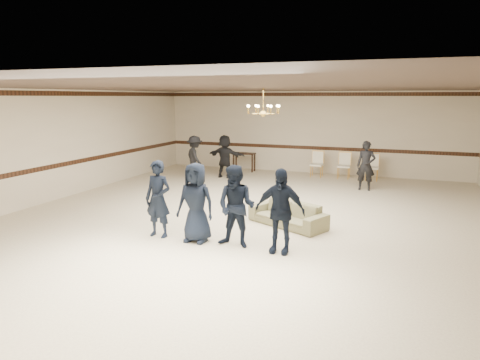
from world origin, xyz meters
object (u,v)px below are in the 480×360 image
Objects in this scene: adult_mid at (225,156)px; adult_right at (366,166)px; chandelier at (263,101)px; boy_c at (236,207)px; boy_b at (196,203)px; banquet_chair_right at (372,167)px; console_table at (244,162)px; settee at (288,214)px; boy_d at (280,211)px; boy_a at (158,199)px; banquet_chair_mid at (344,166)px; adult_left at (195,158)px; banquet_chair_left at (317,164)px.

adult_mid is 5.12m from adult_right.
chandelier reaches higher than boy_c.
boy_b is at bearing 115.04° from adult_mid.
chandelier is at bearing -114.95° from banquet_chair_right.
console_table is at bearing 115.04° from chandelier.
settee is at bearing 73.77° from boy_c.
boy_d is 1.75× the size of banquet_chair_right.
boy_b is 0.88× the size of settee.
boy_a is at bearing 179.54° from boy_d.
settee is at bearing -107.50° from adult_right.
banquet_chair_mid is 4.01m from console_table.
settee is at bearing 98.88° from boy_d.
boy_a is 7.46m from adult_right.
boy_a is 8.46m from console_table.
settee is (0.61, 1.76, -0.56)m from boy_c.
boy_a is 0.90m from boy_b.
adult_mid is at bearing -165.30° from banquet_chair_mid.
adult_right is at bearing 54.81° from chandelier.
boy_a is 1.00× the size of boy_d.
boy_c is (0.90, 0.00, 0.00)m from boy_b.
adult_left reaches higher than settee.
boy_c is at bearing 2.77° from boy_a.
banquet_chair_left is 1.00m from banquet_chair_mid.
adult_left is (-4.91, 6.13, -0.03)m from boy_d.
settee is 1.18× the size of adult_mid.
banquet_chair_left is at bearing 120.36° from settee.
banquet_chair_right is at bearing -3.12° from banquet_chair_mid.
boy_b is 6.88m from adult_left.
boy_a is 6.95m from adult_mid.
adult_left reaches higher than banquet_chair_left.
banquet_chair_mid is (1.08, 8.18, -0.36)m from boy_c.
chandelier is 5.11m from adult_mid.
chandelier is 0.59× the size of adult_right.
chandelier is 1.04× the size of console_table.
banquet_chair_mid is 1.06× the size of console_table.
boy_d reaches higher than adult_right.
boy_c is 6.73m from adult_right.
boy_c is at bearing -69.81° from console_table.
chandelier is 0.98× the size of banquet_chair_right.
boy_a reaches higher than settee.
chandelier is at bearing -177.76° from adult_left.
boy_d is at bearing -97.31° from banquet_chair_right.
console_table is (-5.00, 0.20, -0.10)m from banquet_chair_right.
boy_b is 1.75× the size of banquet_chair_mid.
adult_right is (5.10, -0.40, 0.00)m from adult_mid.
adult_right is at bearing -134.02° from adult_left.
adult_left is at bearing -161.21° from banquet_chair_mid.
console_table is at bearing 174.01° from banquet_chair_mid.
boy_c is at bearing 0.39° from boy_b.
boy_c is 1.04× the size of adult_left.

